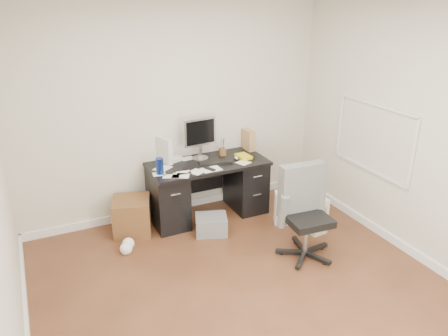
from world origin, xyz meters
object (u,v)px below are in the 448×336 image
(pc_tower, at_px, (310,211))
(office_chair, at_px, (308,214))
(lcd_monitor, at_px, (200,139))
(desk, at_px, (208,188))
(wicker_basket, at_px, (132,216))
(keyboard, at_px, (216,162))

(pc_tower, bearing_deg, office_chair, -135.62)
(office_chair, height_order, pc_tower, office_chair)
(lcd_monitor, bearing_deg, desk, -78.45)
(office_chair, bearing_deg, desk, 118.46)
(desk, xyz_separation_m, pc_tower, (1.00, -0.84, -0.17))
(pc_tower, bearing_deg, lcd_monitor, 130.40)
(wicker_basket, bearing_deg, keyboard, -2.80)
(keyboard, relative_size, office_chair, 0.40)
(wicker_basket, bearing_deg, pc_tower, -22.63)
(desk, distance_m, keyboard, 0.38)
(desk, relative_size, lcd_monitor, 2.69)
(office_chair, bearing_deg, pc_tower, 54.99)
(lcd_monitor, height_order, office_chair, lcd_monitor)
(keyboard, distance_m, wicker_basket, 1.22)
(desk, xyz_separation_m, wicker_basket, (-1.02, -0.00, -0.18))
(desk, relative_size, pc_tower, 3.29)
(keyboard, bearing_deg, pc_tower, -31.53)
(office_chair, relative_size, pc_tower, 2.29)
(keyboard, xyz_separation_m, office_chair, (0.52, -1.28, -0.24))
(desk, relative_size, office_chair, 1.43)
(lcd_monitor, relative_size, office_chair, 0.53)
(lcd_monitor, distance_m, pc_tower, 1.65)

